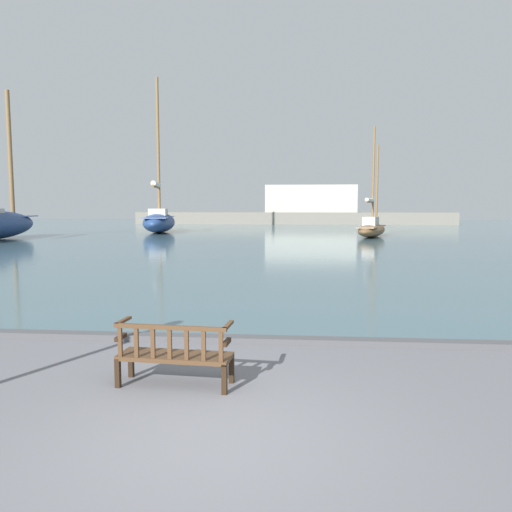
{
  "coord_description": "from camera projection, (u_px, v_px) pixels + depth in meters",
  "views": [
    {
      "loc": [
        0.93,
        -5.16,
        2.54
      ],
      "look_at": [
        -0.41,
        10.0,
        1.0
      ],
      "focal_mm": 35.0,
      "sensor_mm": 36.0,
      "label": 1
    }
  ],
  "objects": [
    {
      "name": "harbor_water",
      "position": [
        290.0,
        231.0,
        49.06
      ],
      "size": [
        100.0,
        80.0,
        0.08
      ],
      "primitive_type": "cube",
      "color": "#476670",
      "rests_on": "ground"
    },
    {
      "name": "sailboat_outer_starboard",
      "position": [
        159.0,
        220.0,
        45.8
      ],
      "size": [
        4.27,
        11.19,
        13.97
      ],
      "color": "navy",
      "rests_on": "harbor_water"
    },
    {
      "name": "park_bench",
      "position": [
        174.0,
        354.0,
        7.01
      ],
      "size": [
        1.64,
        0.65,
        0.92
      ],
      "color": "black",
      "rests_on": "ground"
    },
    {
      "name": "far_breakwater",
      "position": [
        299.0,
        212.0,
        65.59
      ],
      "size": [
        41.87,
        2.4,
        5.23
      ],
      "color": "slate",
      "rests_on": "ground"
    },
    {
      "name": "sailboat_mid_port",
      "position": [
        372.0,
        227.0,
        39.18
      ],
      "size": [
        3.71,
        6.73,
        8.56
      ],
      "color": "brown",
      "rests_on": "harbor_water"
    },
    {
      "name": "quay_edge_kerb",
      "position": [
        249.0,
        340.0,
        9.27
      ],
      "size": [
        40.0,
        0.3,
        0.12
      ],
      "primitive_type": "cube",
      "color": "#4C4C50",
      "rests_on": "ground"
    },
    {
      "name": "ground_plane",
      "position": [
        213.0,
        439.0,
        5.46
      ],
      "size": [
        160.0,
        160.0,
        0.0
      ],
      "primitive_type": "plane",
      "color": "slate"
    }
  ]
}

